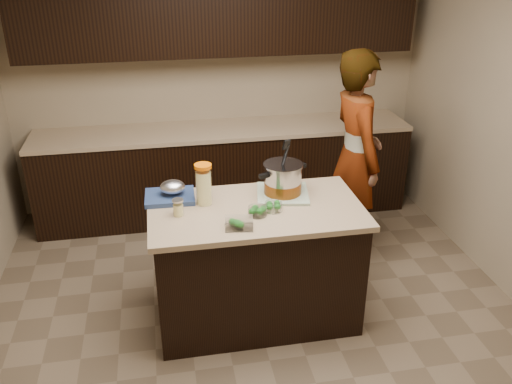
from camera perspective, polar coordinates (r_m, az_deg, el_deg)
The scene contains 13 objects.
ground_plane at distance 4.17m, azimuth 0.00°, elevation -12.72°, with size 4.00×4.00×0.00m, color brown.
room_shell at distance 3.39m, azimuth 0.00°, elevation 10.65°, with size 4.04×4.04×2.72m.
back_cabinets at distance 5.26m, azimuth -3.51°, elevation 7.30°, with size 3.60×0.63×2.33m.
island at distance 3.91m, azimuth 0.00°, elevation -7.52°, with size 1.46×0.81×0.90m.
dish_towel at distance 3.87m, azimuth 2.81°, elevation -0.16°, with size 0.36×0.36×0.02m, color #5E8157.
stock_pot at distance 3.82m, azimuth 2.85°, elevation 1.22°, with size 0.37×0.37×0.40m.
lemonade_pitcher at distance 3.70m, azimuth -5.53°, elevation 0.65°, with size 0.15×0.15×0.29m.
mason_jar at distance 3.60m, azimuth -8.20°, elevation -1.66°, with size 0.08×0.08×0.12m.
broccoli_tub_left at distance 3.64m, azimuth 1.84°, elevation -1.59°, with size 0.15×0.15×0.06m.
broccoli_tub_right at distance 3.58m, azimuth 0.16°, elevation -2.05°, with size 0.14×0.14×0.06m.
broccoli_tub_rect at distance 3.43m, azimuth -1.79°, elevation -3.35°, with size 0.19×0.15×0.06m.
blue_tray at distance 3.83m, azimuth -8.94°, elevation -0.12°, with size 0.35×0.28×0.13m.
person at distance 4.58m, azimuth 10.42°, elevation 3.56°, with size 0.66×0.43×1.80m, color gray.
Camera 1 is at (-0.60, -3.22, 2.59)m, focal length 38.00 mm.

